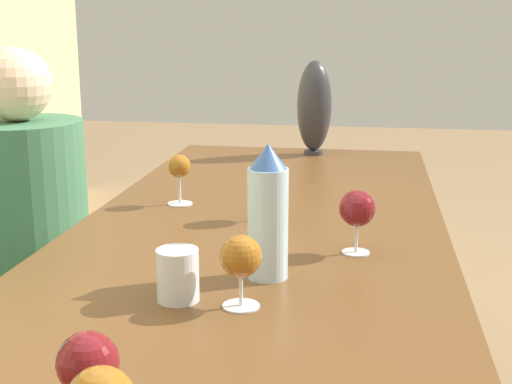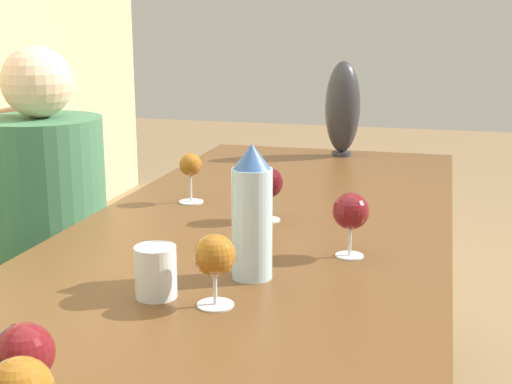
{
  "view_description": "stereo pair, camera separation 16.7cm",
  "coord_description": "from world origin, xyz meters",
  "views": [
    {
      "loc": [
        -1.51,
        -0.26,
        1.27
      ],
      "look_at": [
        0.09,
        0.0,
        0.87
      ],
      "focal_mm": 50.0,
      "sensor_mm": 36.0,
      "label": 1
    },
    {
      "loc": [
        -1.48,
        -0.42,
        1.27
      ],
      "look_at": [
        0.09,
        0.0,
        0.87
      ],
      "focal_mm": 50.0,
      "sensor_mm": 36.0,
      "label": 2
    }
  ],
  "objects": [
    {
      "name": "wine_glass_6",
      "position": [
        -0.02,
        -0.24,
        0.87
      ],
      "size": [
        0.08,
        0.08,
        0.14
      ],
      "color": "silver",
      "rests_on": "dining_table"
    },
    {
      "name": "dining_table",
      "position": [
        0.0,
        0.0,
        0.7
      ],
      "size": [
        2.47,
        0.91,
        0.77
      ],
      "color": "brown",
      "rests_on": "ground_plane"
    },
    {
      "name": "vase",
      "position": [
        1.11,
        -0.05,
        0.95
      ],
      "size": [
        0.13,
        0.13,
        0.35
      ],
      "color": "#2D2D33",
      "rests_on": "dining_table"
    },
    {
      "name": "chair_far",
      "position": [
        0.35,
        0.8,
        0.51
      ],
      "size": [
        0.44,
        0.44,
        0.99
      ],
      "color": "brown",
      "rests_on": "ground_plane"
    },
    {
      "name": "water_bottle",
      "position": [
        -0.2,
        -0.07,
        0.9
      ],
      "size": [
        0.08,
        0.08,
        0.27
      ],
      "color": "silver",
      "rests_on": "dining_table"
    },
    {
      "name": "wine_glass_2",
      "position": [
        -0.77,
        0.07,
        0.86
      ],
      "size": [
        0.08,
        0.08,
        0.13
      ],
      "color": "silver",
      "rests_on": "dining_table"
    },
    {
      "name": "wine_glass_4",
      "position": [
        -0.35,
        -0.04,
        0.86
      ],
      "size": [
        0.08,
        0.08,
        0.13
      ],
      "color": "silver",
      "rests_on": "dining_table"
    },
    {
      "name": "wine_glass_3",
      "position": [
        0.2,
        -0.0,
        0.86
      ],
      "size": [
        0.08,
        0.08,
        0.14
      ],
      "color": "silver",
      "rests_on": "dining_table"
    },
    {
      "name": "wine_glass_1",
      "position": [
        0.32,
        0.25,
        0.87
      ],
      "size": [
        0.07,
        0.07,
        0.14
      ],
      "color": "silver",
      "rests_on": "dining_table"
    },
    {
      "name": "person_far",
      "position": [
        0.35,
        0.7,
        0.63
      ],
      "size": [
        0.36,
        0.36,
        1.19
      ],
      "color": "#2D2D38",
      "rests_on": "ground_plane"
    },
    {
      "name": "water_tumbler",
      "position": [
        -0.34,
        0.07,
        0.82
      ],
      "size": [
        0.08,
        0.08,
        0.1
      ],
      "color": "silver",
      "rests_on": "dining_table"
    }
  ]
}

